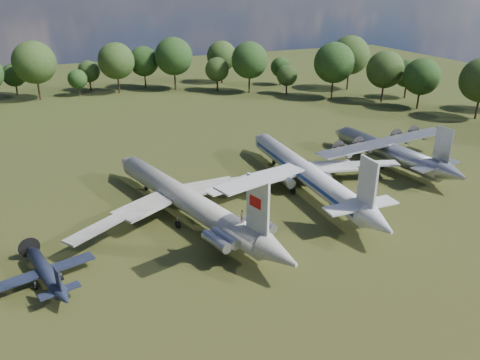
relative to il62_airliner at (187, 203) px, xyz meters
name	(u,v)px	position (x,y,z in m)	size (l,w,h in m)	color
ground	(179,225)	(-1.76, -1.77, -2.27)	(300.00, 300.00, 0.00)	#223B13
il62_airliner	(187,203)	(0.00, 0.00, 0.00)	(35.56, 46.23, 4.53)	silver
tu104_jet	(306,176)	(20.84, 2.00, 0.04)	(34.56, 46.08, 4.61)	white
an12_transport	(388,154)	(40.39, 5.38, -0.07)	(29.86, 33.37, 4.39)	#ABAEB3
small_prop_west	(47,275)	(-19.32, -9.05, -1.15)	(11.16, 15.22, 2.23)	black
person_on_il62	(242,216)	(3.36, -12.24, 3.16)	(0.65, 0.43, 1.79)	olive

